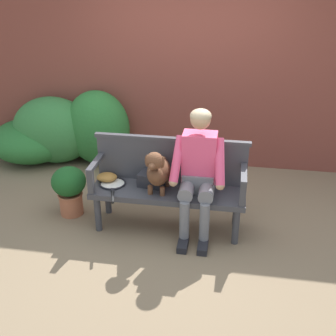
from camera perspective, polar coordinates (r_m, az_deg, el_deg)
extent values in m
plane|color=#7A664C|center=(4.58, 0.00, -7.99)|extent=(40.00, 40.00, 0.00)
cube|color=brown|center=(5.76, 3.04, 12.65)|extent=(8.00, 0.30, 2.47)
ellipsoid|color=#286B2D|center=(6.31, -18.15, 3.62)|extent=(1.17, 1.05, 0.60)
ellipsoid|color=#337538|center=(6.10, -15.39, 5.01)|extent=(1.15, 0.77, 0.95)
ellipsoid|color=#286B2D|center=(5.90, -9.57, 5.42)|extent=(0.90, 0.72, 1.06)
cube|color=#38383D|center=(4.36, 0.00, -3.31)|extent=(1.60, 0.48, 0.06)
cylinder|color=#38383D|center=(4.48, -9.55, -6.20)|extent=(0.07, 0.07, 0.40)
cylinder|color=#38383D|center=(4.28, 9.24, -7.88)|extent=(0.07, 0.07, 0.40)
cylinder|color=#38383D|center=(4.78, -8.21, -3.95)|extent=(0.07, 0.07, 0.40)
cylinder|color=#38383D|center=(4.59, 9.33, -5.40)|extent=(0.07, 0.07, 0.40)
cube|color=#38383D|center=(4.42, 0.45, 0.94)|extent=(1.60, 0.05, 0.46)
cube|color=#38383D|center=(4.32, 0.46, 3.95)|extent=(1.64, 0.06, 0.04)
cube|color=#38383D|center=(4.29, -10.51, -1.99)|extent=(0.06, 0.06, 0.24)
cube|color=#38383D|center=(4.40, -9.81, 0.82)|extent=(0.06, 0.48, 0.04)
cube|color=#38383D|center=(4.07, 10.17, -3.63)|extent=(0.06, 0.06, 0.24)
cube|color=#38383D|center=(4.18, 10.33, -0.62)|extent=(0.06, 0.48, 0.04)
cube|color=black|center=(4.26, 2.05, -10.37)|extent=(0.10, 0.24, 0.07)
cylinder|color=slate|center=(4.19, 2.25, -7.09)|extent=(0.10, 0.10, 0.41)
cylinder|color=slate|center=(4.19, 2.59, -2.92)|extent=(0.15, 0.31, 0.15)
cube|color=black|center=(4.25, 4.78, -10.60)|extent=(0.10, 0.24, 0.07)
cylinder|color=slate|center=(4.18, 5.00, -7.32)|extent=(0.10, 0.10, 0.41)
cylinder|color=slate|center=(4.17, 5.32, -3.12)|extent=(0.15, 0.31, 0.15)
cube|color=slate|center=(4.31, 4.17, -1.80)|extent=(0.32, 0.24, 0.20)
cube|color=#E04770|center=(4.21, 4.31, 1.46)|extent=(0.34, 0.22, 0.52)
cylinder|color=#E04770|center=(4.12, 1.25, 1.26)|extent=(0.14, 0.32, 0.45)
sphere|color=tan|center=(4.11, 0.72, -1.92)|extent=(0.09, 0.09, 0.09)
cylinder|color=#E04770|center=(4.09, 7.09, 0.85)|extent=(0.14, 0.32, 0.45)
sphere|color=tan|center=(4.07, 7.13, -2.40)|extent=(0.09, 0.09, 0.09)
sphere|color=tan|center=(4.04, 4.47, 6.64)|extent=(0.20, 0.20, 0.20)
ellipsoid|color=tan|center=(4.04, 4.50, 7.09)|extent=(0.21, 0.21, 0.14)
cylinder|color=brown|center=(4.25, -2.45, -3.00)|extent=(0.05, 0.05, 0.09)
cylinder|color=brown|center=(4.22, -0.78, -3.20)|extent=(0.05, 0.05, 0.09)
cylinder|color=brown|center=(4.42, -1.72, -1.73)|extent=(0.05, 0.05, 0.09)
cylinder|color=brown|center=(4.39, -0.11, -1.91)|extent=(0.05, 0.05, 0.09)
ellipsoid|color=brown|center=(4.24, -1.28, -0.49)|extent=(0.26, 0.36, 0.28)
sphere|color=brown|center=(4.13, -1.72, -0.93)|extent=(0.16, 0.16, 0.16)
sphere|color=brown|center=(4.02, -1.88, 0.98)|extent=(0.17, 0.17, 0.17)
ellipsoid|color=brown|center=(3.96, -2.17, 0.29)|extent=(0.08, 0.11, 0.06)
ellipsoid|color=brown|center=(4.06, -2.84, 1.00)|extent=(0.05, 0.05, 0.13)
ellipsoid|color=brown|center=(4.02, -0.82, 0.80)|extent=(0.05, 0.05, 0.13)
sphere|color=brown|center=(4.36, -0.74, 1.10)|extent=(0.08, 0.08, 0.08)
torus|color=black|center=(4.49, -7.59, -2.06)|extent=(0.36, 0.36, 0.02)
cylinder|color=silver|center=(4.49, -7.58, -2.14)|extent=(0.25, 0.25, 0.00)
cube|color=black|center=(4.34, -7.58, -3.03)|extent=(0.05, 0.08, 0.02)
cylinder|color=black|center=(4.22, -7.56, -3.95)|extent=(0.09, 0.22, 0.03)
ellipsoid|color=#9E6B2D|center=(4.54, -8.35, -1.24)|extent=(0.24, 0.20, 0.09)
cube|color=#232328|center=(4.40, -2.12, -1.56)|extent=(0.31, 0.24, 0.14)
cylinder|color=#A85B3D|center=(4.87, -13.08, -4.79)|extent=(0.26, 0.26, 0.25)
torus|color=#A85B3D|center=(4.81, -13.22, -3.52)|extent=(0.28, 0.28, 0.02)
ellipsoid|color=#194C1E|center=(4.74, -13.42, -1.79)|extent=(0.38, 0.38, 0.33)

